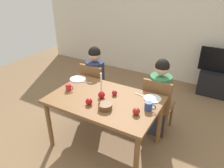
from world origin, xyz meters
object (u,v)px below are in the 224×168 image
person_right_child (159,99)px  apple_near_candle (89,102)px  plate_left (78,79)px  mug_left (69,87)px  mug_right (149,106)px  tv_stand (216,83)px  candle_centerpiece (101,93)px  apple_by_left_plate (115,93)px  bowl_walnuts (105,106)px  apple_by_right_mug (136,111)px  dining_table (104,104)px  plate_right (153,99)px  person_left_child (96,82)px  chair_right (157,103)px  tv (222,61)px  chair_left (95,86)px

person_right_child → apple_near_candle: bearing=-125.6°
plate_left → mug_left: mug_left is taller
mug_left → mug_right: bearing=4.4°
tv_stand → mug_right: 2.40m
candle_centerpiece → apple_by_left_plate: bearing=52.7°
bowl_walnuts → apple_by_right_mug: (0.36, 0.08, 0.01)m
dining_table → plate_right: size_ratio=6.28×
candle_centerpiece → bowl_walnuts: 0.26m
person_left_child → mug_right: bearing=-27.7°
dining_table → mug_right: bearing=3.9°
apple_by_left_plate → chair_right: bearing=46.0°
plate_right → chair_right: bearing=93.1°
tv_stand → candle_centerpiece: bearing=-117.7°
candle_centerpiece → apple_by_right_mug: (0.53, -0.11, -0.03)m
dining_table → tv: bearing=63.0°
plate_right → mug_right: mug_right is taller
plate_right → candle_centerpiece: bearing=-152.6°
chair_right → tv_stand: bearing=69.0°
apple_near_candle → plate_left: bearing=138.3°
plate_right → apple_by_right_mug: (-0.05, -0.41, 0.04)m
chair_left → person_left_child: size_ratio=0.77×
tv_stand → plate_left: 2.76m
candle_centerpiece → apple_near_candle: (-0.05, -0.20, -0.03)m
person_left_child → apple_by_left_plate: 0.84m
bowl_walnuts → tv_stand: bearing=67.4°
mug_right → dining_table: bearing=-176.1°
chair_left → plate_left: 0.41m
tv → tv_stand: bearing=-90.0°
chair_left → apple_by_left_plate: size_ratio=12.82×
person_left_child → candle_centerpiece: (0.52, -0.64, 0.25)m
apple_by_right_mug → chair_right: bearing=87.7°
tv → plate_right: bearing=-107.5°
tv → apple_by_right_mug: (-0.68, -2.42, 0.08)m
tv_stand → mug_right: mug_right is taller
person_right_child → tv_stand: bearing=68.7°
apple_by_right_mug → plate_left: bearing=160.7°
person_left_child → mug_left: person_left_child is taller
chair_right → dining_table: bearing=-130.6°
person_right_child → plate_right: 0.39m
chair_left → candle_centerpiece: 0.86m
plate_left → apple_by_left_plate: apple_by_left_plate is taller
apple_near_candle → apple_by_right_mug: size_ratio=0.99×
dining_table → tv: size_ratio=1.77×
person_right_child → tv_stand: person_right_child is taller
person_left_child → person_right_child: 1.09m
candle_centerpiece → apple_by_right_mug: 0.54m
person_left_child → apple_near_candle: bearing=-60.7°
bowl_walnuts → dining_table: bearing=124.4°
chair_left → chair_right: bearing=0.0°
apple_by_right_mug → tv_stand: bearing=74.3°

